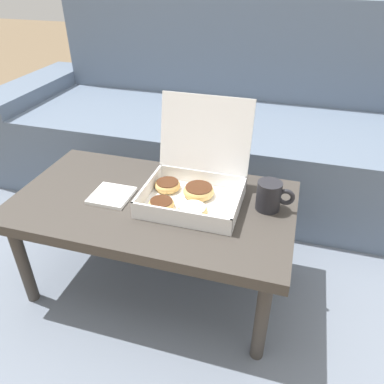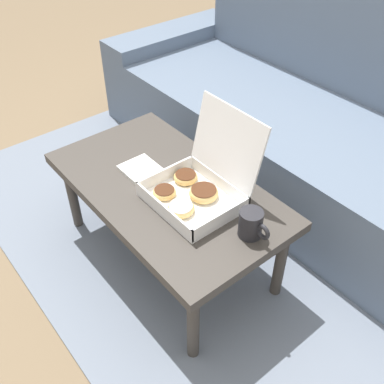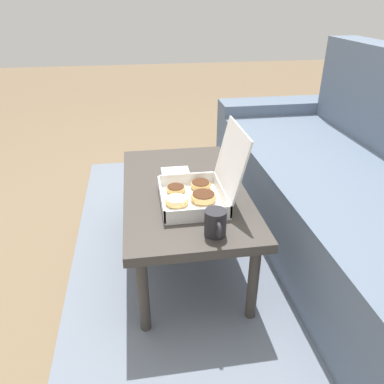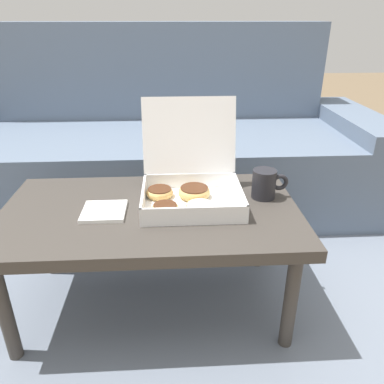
% 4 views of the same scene
% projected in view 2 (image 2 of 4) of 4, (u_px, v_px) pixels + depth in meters
% --- Properties ---
extents(ground_plane, '(12.00, 12.00, 0.00)m').
position_uv_depth(ground_plane, '(182.00, 248.00, 2.05)').
color(ground_plane, '#756047').
extents(area_rug, '(2.55, 1.89, 0.01)m').
position_uv_depth(area_rug, '(230.00, 219.00, 2.19)').
color(area_rug, slate).
rests_on(area_rug, ground_plane).
extents(couch, '(2.43, 0.89, 0.96)m').
position_uv_depth(couch, '(314.00, 128.00, 2.27)').
color(couch, slate).
rests_on(couch, ground_plane).
extents(coffee_table, '(0.99, 0.56, 0.41)m').
position_uv_depth(coffee_table, '(166.00, 194.00, 1.78)').
color(coffee_table, '#3D3833').
rests_on(coffee_table, ground_plane).
extents(pastry_box, '(0.33, 0.34, 0.33)m').
position_uv_depth(pastry_box, '(197.00, 185.00, 1.66)').
color(pastry_box, white).
rests_on(pastry_box, coffee_table).
extents(coffee_mug, '(0.13, 0.08, 0.10)m').
position_uv_depth(coffee_mug, '(251.00, 224.00, 1.51)').
color(coffee_mug, '#232328').
rests_on(coffee_mug, coffee_table).
extents(napkin_stack, '(0.14, 0.14, 0.01)m').
position_uv_depth(napkin_stack, '(140.00, 168.00, 1.83)').
color(napkin_stack, white).
rests_on(napkin_stack, coffee_table).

